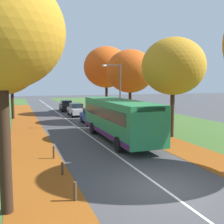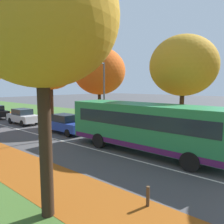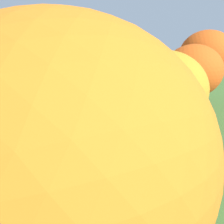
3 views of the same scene
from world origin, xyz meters
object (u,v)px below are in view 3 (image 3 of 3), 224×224
object	(u,v)px
car_blue_lead	(143,113)
car_black_third_in_line	(173,88)
tree_left_mid	(72,59)
car_silver_following	(162,98)
tree_right_mid	(192,71)
tree_left_far	(111,54)
bus	(101,134)
tree_right_nearest	(64,148)
tree_right_far	(206,55)
tree_right_near	(163,90)
bollard_fourth	(18,153)
streetlamp_right	(154,93)
tree_left_near	(9,69)

from	to	relation	value
car_blue_lead	car_black_third_in_line	xyz separation A→B (m)	(-0.24, 13.49, 0.00)
tree_left_mid	car_silver_following	world-z (taller)	tree_left_mid
tree_left_mid	tree_right_mid	world-z (taller)	tree_left_mid
tree_left_far	bus	world-z (taller)	tree_left_far
bus	car_black_third_in_line	distance (m)	21.71
tree_right_nearest	bus	xyz separation A→B (m)	(-4.82, 9.31, -4.48)
tree_left_mid	tree_right_nearest	bearing A→B (deg)	-52.16
tree_left_mid	tree_right_mid	size ratio (longest dim) A/B	1.14
tree_right_nearest	tree_right_far	world-z (taller)	tree_right_far
tree_right_near	bollard_fourth	xyz separation A→B (m)	(-9.59, -2.86, -5.16)
bus	tree_right_mid	bearing A→B (deg)	60.82
car_black_third_in_line	bollard_fourth	bearing A→B (deg)	-101.82
tree_left_far	car_blue_lead	distance (m)	11.72
car_black_third_in_line	tree_right_far	bearing A→B (deg)	-47.43
tree_right_nearest	tree_right_mid	bearing A→B (deg)	90.70
tree_right_near	car_blue_lead	distance (m)	10.60
tree_left_far	bollard_fourth	xyz separation A→B (m)	(2.32, -18.40, -5.76)
tree_right_nearest	tree_right_far	bearing A→B (deg)	90.18
tree_right_nearest	streetlamp_right	distance (m)	15.38
bus	car_blue_lead	bearing A→B (deg)	88.17
tree_right_near	car_blue_lead	world-z (taller)	tree_right_near
streetlamp_right	tree_right_mid	bearing A→B (deg)	46.00
bus	car_blue_lead	xyz separation A→B (m)	(0.26, 8.20, -0.89)
bus	car_black_third_in_line	world-z (taller)	bus
tree_right_near	tree_right_far	world-z (taller)	tree_right_far
tree_right_mid	tree_right_far	bearing A→B (deg)	89.09
tree_right_nearest	tree_right_near	world-z (taller)	tree_right_nearest
bollard_fourth	tree_right_near	bearing A→B (deg)	16.61
car_silver_following	tree_left_far	bearing A→B (deg)	-179.46
tree_left_mid	bus	world-z (taller)	tree_left_mid
tree_right_near	tree_right_mid	size ratio (longest dim) A/B	0.99
tree_right_nearest	tree_right_mid	size ratio (longest dim) A/B	1.13
tree_right_nearest	tree_left_far	bearing A→B (deg)	116.71
tree_left_far	bus	distance (m)	17.51
bollard_fourth	car_silver_following	distance (m)	19.24
tree_left_mid	car_black_third_in_line	distance (m)	17.31
tree_right_far	bus	distance (m)	17.85
streetlamp_right	tree_left_mid	bearing A→B (deg)	170.40
tree_left_far	bollard_fourth	bearing A→B (deg)	-82.83
tree_right_nearest	tree_left_mid	bearing A→B (deg)	127.84
bollard_fourth	car_black_third_in_line	world-z (taller)	car_black_third_in_line
tree_left_far	tree_left_mid	bearing A→B (deg)	-94.41
tree_right_far	bollard_fourth	distance (m)	22.93
tree_left_far	car_blue_lead	xyz separation A→B (m)	(7.77, -6.99, -5.30)
tree_left_far	tree_left_near	bearing A→B (deg)	-90.56
streetlamp_right	car_blue_lead	distance (m)	4.30
streetlamp_right	car_black_third_in_line	xyz separation A→B (m)	(-2.04, 16.07, -2.92)
tree_left_mid	bus	bearing A→B (deg)	-42.14
tree_right_mid	car_blue_lead	distance (m)	6.39
tree_left_far	car_blue_lead	size ratio (longest dim) A/B	2.10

